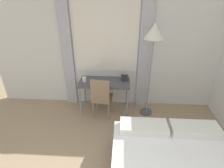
% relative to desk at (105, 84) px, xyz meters
% --- Properties ---
extents(wall_back_with_window, '(5.54, 0.13, 2.70)m').
position_rel_desk_xyz_m(wall_back_with_window, '(0.17, 0.35, 0.69)').
color(wall_back_with_window, silver).
rests_on(wall_back_with_window, ground_plane).
extents(desk, '(1.09, 0.55, 0.73)m').
position_rel_desk_xyz_m(desk, '(0.00, 0.00, 0.00)').
color(desk, '#4C4C51').
rests_on(desk, ground_plane).
extents(desk_chair, '(0.45, 0.45, 0.94)m').
position_rel_desk_xyz_m(desk_chair, '(-0.04, -0.26, -0.14)').
color(desk_chair, '#8C7259').
rests_on(desk_chair, ground_plane).
extents(standing_lamp, '(0.38, 0.38, 1.96)m').
position_rel_desk_xyz_m(standing_lamp, '(0.95, -0.06, 1.04)').
color(standing_lamp, '#4C4C51').
rests_on(standing_lamp, ground_plane).
extents(telephone, '(0.16, 0.15, 0.12)m').
position_rel_desk_xyz_m(telephone, '(0.43, 0.12, 0.12)').
color(telephone, '#2D2D2D').
rests_on(telephone, desk).
extents(book, '(0.28, 0.25, 0.02)m').
position_rel_desk_xyz_m(book, '(-0.09, -0.08, 0.08)').
color(book, '#4C4238').
rests_on(book, desk).
extents(mug, '(0.09, 0.09, 0.10)m').
position_rel_desk_xyz_m(mug, '(-0.43, -0.02, 0.12)').
color(mug, white).
rests_on(mug, desk).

